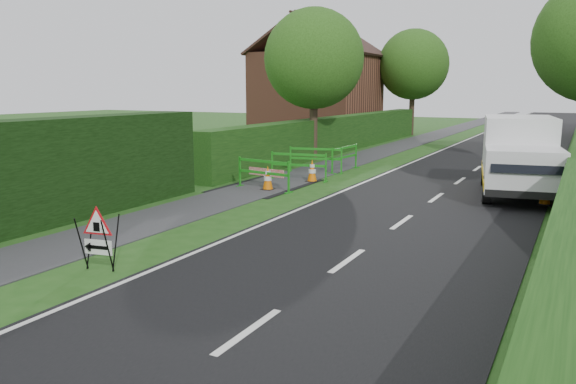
% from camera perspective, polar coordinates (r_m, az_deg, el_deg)
% --- Properties ---
extents(ground, '(120.00, 120.00, 0.00)m').
position_cam_1_polar(ground, '(8.55, -22.53, -12.24)').
color(ground, '#1D4914').
rests_on(ground, ground).
extents(road_surface, '(6.00, 90.00, 0.02)m').
position_cam_1_polar(road_surface, '(40.22, 22.56, 5.10)').
color(road_surface, black).
rests_on(road_surface, ground).
extents(footpath, '(2.00, 90.00, 0.02)m').
position_cam_1_polar(footpath, '(41.10, 14.89, 5.65)').
color(footpath, '#2D2D30').
rests_on(footpath, ground).
extents(hedge_west_far, '(1.00, 24.00, 1.80)m').
position_cam_1_polar(hedge_west_far, '(29.34, 5.22, 4.16)').
color(hedge_west_far, '#14380F').
rests_on(hedge_west_far, ground).
extents(house_west, '(7.50, 7.40, 7.88)m').
position_cam_1_polar(house_west, '(38.51, 3.00, 9.99)').
color(house_west, brown).
rests_on(house_west, ground).
extents(tree_nw, '(4.40, 4.40, 6.70)m').
position_cam_1_polar(tree_nw, '(25.39, 2.66, 13.35)').
color(tree_nw, '#2D2116').
rests_on(tree_nw, ground).
extents(tree_fw, '(4.80, 4.80, 7.24)m').
position_cam_1_polar(tree_fw, '(40.44, 12.62, 12.52)').
color(tree_fw, '#2D2116').
rests_on(tree_fw, ground).
extents(triangle_sign, '(0.79, 0.79, 0.99)m').
position_cam_1_polar(triangle_sign, '(10.40, -18.93, -4.02)').
color(triangle_sign, black).
rests_on(triangle_sign, ground).
extents(works_van, '(2.82, 5.38, 2.34)m').
position_cam_1_polar(works_van, '(18.36, 22.42, 3.57)').
color(works_van, silver).
rests_on(works_van, ground).
extents(traffic_cone_0, '(0.38, 0.38, 0.79)m').
position_cam_1_polar(traffic_cone_0, '(17.13, 24.72, 0.09)').
color(traffic_cone_0, black).
rests_on(traffic_cone_0, ground).
extents(traffic_cone_1, '(0.38, 0.38, 0.79)m').
position_cam_1_polar(traffic_cone_1, '(19.34, 23.64, 1.26)').
color(traffic_cone_1, black).
rests_on(traffic_cone_1, ground).
extents(traffic_cone_2, '(0.38, 0.38, 0.79)m').
position_cam_1_polar(traffic_cone_2, '(20.38, 24.73, 1.60)').
color(traffic_cone_2, black).
rests_on(traffic_cone_2, ground).
extents(traffic_cone_3, '(0.38, 0.38, 0.79)m').
position_cam_1_polar(traffic_cone_3, '(17.87, -2.07, 1.45)').
color(traffic_cone_3, black).
rests_on(traffic_cone_3, ground).
extents(traffic_cone_4, '(0.38, 0.38, 0.79)m').
position_cam_1_polar(traffic_cone_4, '(19.44, 2.47, 2.17)').
color(traffic_cone_4, black).
rests_on(traffic_cone_4, ground).
extents(ped_barrier_0, '(2.09, 0.66, 1.00)m').
position_cam_1_polar(ped_barrier_0, '(17.88, -2.51, 2.22)').
color(ped_barrier_0, '#198217').
rests_on(ped_barrier_0, ground).
extents(ped_barrier_1, '(2.09, 0.62, 1.00)m').
position_cam_1_polar(ped_barrier_1, '(19.71, 1.08, 2.99)').
color(ped_barrier_1, '#198217').
rests_on(ped_barrier_1, ground).
extents(ped_barrier_2, '(2.09, 0.80, 1.00)m').
position_cam_1_polar(ped_barrier_2, '(21.56, 2.83, 3.62)').
color(ped_barrier_2, '#198217').
rests_on(ped_barrier_2, ground).
extents(ped_barrier_3, '(0.54, 2.08, 1.00)m').
position_cam_1_polar(ped_barrier_3, '(22.14, 5.77, 3.76)').
color(ped_barrier_3, '#198217').
rests_on(ped_barrier_3, ground).
extents(redwhite_plank, '(1.48, 0.32, 0.25)m').
position_cam_1_polar(redwhite_plank, '(18.74, -2.23, 0.65)').
color(redwhite_plank, red).
rests_on(redwhite_plank, ground).
extents(hatchback_car, '(1.57, 3.55, 1.19)m').
position_cam_1_polar(hatchback_car, '(31.45, 22.23, 4.94)').
color(hatchback_car, silver).
rests_on(hatchback_car, ground).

